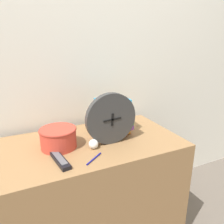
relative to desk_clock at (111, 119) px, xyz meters
name	(u,v)px	position (x,y,z in m)	size (l,w,h in m)	color
wall_back	(70,53)	(-0.10, 0.42, 0.34)	(6.00, 0.04, 2.40)	silver
desk	(93,192)	(-0.10, 0.06, -0.50)	(1.05, 0.58, 0.71)	olive
desk_clock	(111,119)	(0.00, 0.00, 0.00)	(0.30, 0.04, 0.30)	#333333
book_stack	(113,117)	(0.08, 0.13, -0.04)	(0.22, 0.22, 0.22)	orange
basket	(58,137)	(-0.29, 0.07, -0.09)	(0.20, 0.20, 0.11)	#C63D2D
tv_remote	(60,159)	(-0.32, -0.08, -0.14)	(0.07, 0.20, 0.02)	black
crumpled_paper_ball	(93,144)	(-0.12, -0.02, -0.12)	(0.05, 0.05, 0.05)	white
pen	(94,159)	(-0.16, -0.13, -0.14)	(0.11, 0.08, 0.01)	navy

